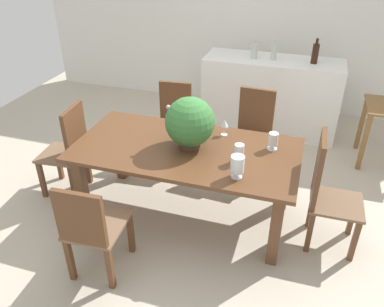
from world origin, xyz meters
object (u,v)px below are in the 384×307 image
at_px(chair_far_left, 174,120).
at_px(flower_centerpiece, 190,122).
at_px(chair_near_left, 91,227).
at_px(crystal_vase_left, 239,152).
at_px(wine_bottle_tall, 315,53).
at_px(wine_bottle_green, 254,51).
at_px(chair_head_end, 69,147).
at_px(dining_table, 186,158).
at_px(kitchen_counter, 270,96).
at_px(crystal_vase_right, 237,165).
at_px(wine_bottle_amber, 274,52).
at_px(chair_foot_end, 326,189).
at_px(crystal_vase_center_near, 273,140).
at_px(chair_far_right, 253,130).
at_px(wine_glass, 225,124).

xyz_separation_m(chair_far_left, flower_centerpiece, (0.48, -0.90, 0.47)).
xyz_separation_m(chair_near_left, crystal_vase_left, (0.94, 0.86, 0.34)).
relative_size(wine_bottle_tall, wine_bottle_green, 1.25).
height_order(chair_head_end, flower_centerpiece, flower_centerpiece).
distance_m(dining_table, kitchen_counter, 2.12).
bearing_deg(chair_head_end, flower_centerpiece, 86.47).
height_order(chair_far_left, flower_centerpiece, flower_centerpiece).
height_order(dining_table, crystal_vase_right, crystal_vase_right).
distance_m(wine_bottle_amber, wine_bottle_green, 0.25).
bearing_deg(chair_foot_end, crystal_vase_left, 95.71).
bearing_deg(crystal_vase_center_near, dining_table, -164.09).
height_order(flower_centerpiece, wine_bottle_green, wine_bottle_green).
relative_size(chair_far_right, wine_glass, 5.97).
bearing_deg(crystal_vase_center_near, wine_bottle_green, 105.35).
xyz_separation_m(crystal_vase_left, wine_bottle_amber, (-0.01, 2.12, 0.24)).
xyz_separation_m(chair_far_right, chair_head_end, (-1.69, -0.93, 0.00)).
distance_m(chair_far_right, wine_glass, 0.71).
xyz_separation_m(chair_far_right, wine_glass, (-0.19, -0.60, 0.33)).
xyz_separation_m(crystal_vase_center_near, wine_bottle_green, (-0.49, 1.80, 0.24)).
bearing_deg(dining_table, wine_glass, 52.00).
distance_m(crystal_vase_right, wine_glass, 0.71).
relative_size(crystal_vase_center_near, crystal_vase_right, 0.83).
relative_size(crystal_vase_right, wine_bottle_tall, 0.64).
bearing_deg(chair_far_right, chair_foot_end, -46.98).
bearing_deg(chair_far_right, wine_bottle_tall, 68.48).
distance_m(chair_near_left, wine_bottle_tall, 3.36).
relative_size(chair_head_end, wine_bottle_green, 4.01).
distance_m(chair_head_end, kitchen_counter, 2.68).
relative_size(chair_near_left, kitchen_counter, 0.52).
relative_size(chair_far_left, wine_glass, 5.76).
bearing_deg(chair_head_end, chair_foot_end, 84.89).
bearing_deg(crystal_vase_left, chair_foot_end, 6.46).
height_order(dining_table, wine_bottle_green, wine_bottle_green).
xyz_separation_m(dining_table, chair_foot_end, (1.23, -0.00, -0.08)).
height_order(crystal_vase_right, wine_glass, crystal_vase_right).
height_order(chair_head_end, crystal_vase_left, chair_head_end).
bearing_deg(chair_far_left, wine_bottle_tall, 32.57).
relative_size(flower_centerpiece, wine_glass, 2.87).
xyz_separation_m(crystal_vase_center_near, kitchen_counter, (-0.24, 1.85, -0.34)).
relative_size(chair_far_right, crystal_vase_right, 5.03).
relative_size(flower_centerpiece, wine_bottle_green, 1.92).
height_order(crystal_vase_center_near, wine_bottle_green, wine_bottle_green).
distance_m(chair_far_right, crystal_vase_right, 1.30).
relative_size(dining_table, wine_bottle_tall, 6.63).
xyz_separation_m(chair_head_end, flower_centerpiece, (1.26, 0.03, 0.45)).
bearing_deg(chair_far_left, wine_glass, -44.38).
relative_size(chair_head_end, wine_glass, 5.99).
bearing_deg(chair_near_left, flower_centerpiece, -118.28).
bearing_deg(wine_bottle_amber, crystal_vase_right, -89.02).
distance_m(dining_table, chair_foot_end, 1.23).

